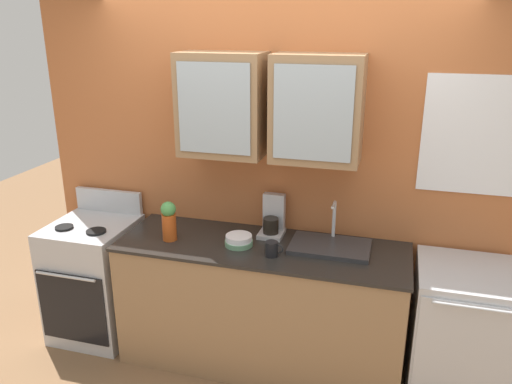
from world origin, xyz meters
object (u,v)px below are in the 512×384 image
Objects in this scene: stove_range at (96,278)px; vase at (169,220)px; sink_faucet at (330,246)px; coffee_maker at (273,220)px; bowl_stack at (239,240)px; cup_near_sink at (272,249)px; dishwasher at (459,335)px.

vase is (0.70, -0.08, 0.60)m from stove_range.
sink_faucet is at bearing 2.67° from stove_range.
vase is 0.72m from coffee_maker.
cup_near_sink is (0.26, -0.10, 0.01)m from bowl_stack.
coffee_maker is at bearing 163.62° from sink_faucet.
stove_range is at bearing -171.23° from coffee_maker.
bowl_stack is 0.27m from cup_near_sink.
stove_range is 1.85m from sink_faucet.
dishwasher is at bearing 6.10° from cup_near_sink.
bowl_stack is 0.21× the size of dishwasher.
bowl_stack is at bearing -168.72° from sink_faucet.
sink_faucet is at bearing 31.95° from cup_near_sink.
dishwasher is (1.21, 0.13, -0.51)m from cup_near_sink.
stove_range is at bearing 173.41° from vase.
coffee_maker is (0.66, 0.29, -0.04)m from vase.
sink_faucet is 0.62m from bowl_stack.
vase is 0.96× the size of coffee_maker.
sink_faucet reaches higher than vase.
vase is at bearing 175.94° from cup_near_sink.
sink_faucet is 1.89× the size of vase.
bowl_stack is at bearing -125.04° from coffee_maker.
coffee_maker is at bearing 54.96° from bowl_stack.
vase reaches higher than bowl_stack.
sink_faucet is 0.46m from coffee_maker.
dishwasher is (2.65, -0.00, -0.01)m from stove_range.
stove_range is 3.78× the size of coffee_maker.
coffee_maker reaches higher than bowl_stack.
dishwasher is at bearing -9.41° from coffee_maker.
vase reaches higher than stove_range.
sink_faucet is 2.78× the size of bowl_stack.
cup_near_sink reaches higher than dishwasher.
stove_range is 1.53m from cup_near_sink.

